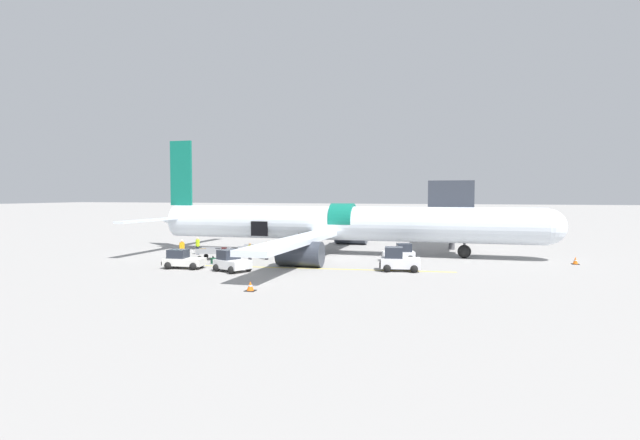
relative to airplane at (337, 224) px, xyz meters
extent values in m
plane|color=gray|center=(-0.21, -2.73, -2.77)|extent=(500.00, 500.00, 0.00)
cube|color=yellow|center=(1.53, -9.53, -2.76)|extent=(19.10, 2.29, 0.01)
cylinder|color=#4C4C51|center=(10.32, 6.68, -1.07)|extent=(0.60, 0.60, 3.40)
cube|color=silver|center=(10.32, 6.68, 2.21)|extent=(3.16, 10.18, 3.16)
cube|color=#333842|center=(10.32, 2.19, 2.21)|extent=(4.11, 1.60, 3.79)
cylinder|color=silver|center=(0.56, 0.00, 0.12)|extent=(35.48, 3.17, 3.17)
sphere|color=silver|center=(18.30, 0.00, 0.12)|extent=(3.02, 3.02, 3.02)
cone|color=silver|center=(-17.18, 0.00, 0.12)|extent=(3.65, 2.92, 2.92)
cylinder|color=#0F6B56|center=(0.56, -0.03, 0.41)|extent=(2.13, 3.18, 3.18)
cube|color=#0F6B56|center=(-16.59, 0.00, 5.02)|extent=(2.38, 0.28, 6.61)
cube|color=silver|center=(-16.58, -4.95, 0.44)|extent=(1.00, 9.90, 0.20)
cube|color=silver|center=(-16.58, 4.95, 0.44)|extent=(1.00, 9.90, 0.20)
cube|color=silver|center=(-0.86, -9.31, -0.75)|extent=(2.39, 17.67, 0.40)
cube|color=silver|center=(-0.86, 9.31, -0.75)|extent=(2.39, 17.67, 0.40)
cylinder|color=#333842|center=(-0.66, -9.01, -1.76)|extent=(3.51, 1.96, 1.96)
cylinder|color=#333842|center=(-0.66, 9.01, -1.76)|extent=(3.51, 1.96, 1.96)
cube|color=black|center=(-7.25, -1.56, -0.43)|extent=(1.70, 0.12, 1.40)
cylinder|color=#56565B|center=(11.56, 0.00, -1.43)|extent=(0.22, 0.22, 1.51)
sphere|color=black|center=(11.56, 0.00, -2.18)|extent=(1.17, 1.17, 1.17)
cylinder|color=#56565B|center=(-2.99, -2.28, -1.43)|extent=(0.22, 0.22, 1.51)
sphere|color=black|center=(-2.99, -2.28, -2.18)|extent=(1.17, 1.17, 1.17)
cylinder|color=#56565B|center=(-2.99, 2.29, -1.43)|extent=(0.22, 0.22, 1.51)
sphere|color=black|center=(-2.99, 2.29, -2.18)|extent=(1.17, 1.17, 1.17)
cube|color=silver|center=(7.09, -9.07, -2.16)|extent=(2.99, 1.81, 0.73)
cube|color=#232833|center=(6.60, -9.13, -1.40)|extent=(1.43, 1.39, 0.79)
cube|color=black|center=(5.64, -9.27, -2.31)|extent=(0.30, 1.30, 0.37)
sphere|color=black|center=(6.05, -8.52, -2.49)|extent=(0.56, 0.56, 0.56)
sphere|color=black|center=(6.23, -9.87, -2.49)|extent=(0.56, 0.56, 0.56)
sphere|color=black|center=(7.95, -8.26, -2.49)|extent=(0.56, 0.56, 0.56)
sphere|color=black|center=(8.13, -9.61, -2.49)|extent=(0.56, 0.56, 0.56)
cube|color=silver|center=(-8.77, -12.30, -2.25)|extent=(3.10, 1.65, 0.55)
cube|color=#232833|center=(-9.30, -12.34, -1.65)|extent=(1.44, 1.30, 0.65)
cube|color=black|center=(-10.31, -12.43, -2.36)|extent=(0.23, 1.26, 0.28)
sphere|color=black|center=(-9.84, -11.72, -2.49)|extent=(0.56, 0.56, 0.56)
sphere|color=black|center=(-9.73, -13.04, -2.49)|extent=(0.56, 0.56, 0.56)
sphere|color=black|center=(-7.82, -11.55, -2.49)|extent=(0.56, 0.56, 0.56)
sphere|color=black|center=(-7.70, -12.87, -2.49)|extent=(0.56, 0.56, 0.56)
cube|color=white|center=(-4.62, -12.65, -2.22)|extent=(2.96, 2.53, 0.62)
cube|color=#232833|center=(-5.02, -12.47, -1.55)|extent=(1.60, 1.73, 0.70)
cube|color=black|center=(-5.80, -12.11, -2.34)|extent=(0.72, 1.38, 0.31)
sphere|color=black|center=(-5.07, -11.60, -2.49)|extent=(0.56, 0.56, 0.56)
sphere|color=black|center=(-5.72, -13.00, -2.49)|extent=(0.56, 0.56, 0.56)
sphere|color=black|center=(-3.52, -12.31, -2.49)|extent=(0.56, 0.56, 0.56)
sphere|color=black|center=(-4.17, -13.71, -2.49)|extent=(0.56, 0.56, 0.56)
cube|color=silver|center=(6.26, -3.66, -2.24)|extent=(2.89, 1.99, 0.58)
cube|color=#232833|center=(6.70, -3.54, -1.61)|extent=(1.44, 1.42, 0.67)
cube|color=black|center=(7.58, -3.31, -2.35)|extent=(0.43, 1.22, 0.29)
sphere|color=black|center=(7.29, -4.06, -2.49)|extent=(0.56, 0.56, 0.56)
sphere|color=black|center=(6.96, -2.80, -2.49)|extent=(0.56, 0.56, 0.56)
sphere|color=black|center=(5.56, -4.51, -2.49)|extent=(0.56, 0.56, 0.56)
sphere|color=black|center=(5.23, -3.26, -2.49)|extent=(0.56, 0.56, 0.56)
cube|color=#999BA0|center=(-9.14, -7.13, -2.17)|extent=(2.91, 1.92, 0.05)
cube|color=#999BA0|center=(-7.83, -6.94, -1.96)|extent=(0.28, 1.54, 0.38)
cube|color=#999BA0|center=(-9.04, -7.86, -1.96)|extent=(2.65, 0.44, 0.38)
cube|color=#999BA0|center=(-9.25, -6.39, -1.96)|extent=(2.65, 0.44, 0.38)
cube|color=#333338|center=(-7.35, -6.87, -2.43)|extent=(0.90, 0.21, 0.06)
sphere|color=black|center=(-8.09, -7.75, -2.57)|extent=(0.40, 0.40, 0.40)
sphere|color=black|center=(-8.31, -6.22, -2.57)|extent=(0.40, 0.40, 0.40)
sphere|color=black|center=(-9.98, -8.03, -2.57)|extent=(0.40, 0.40, 0.40)
sphere|color=black|center=(-10.20, -6.50, -2.57)|extent=(0.40, 0.40, 0.40)
cube|color=olive|center=(-10.02, -7.37, -1.97)|extent=(0.57, 0.38, 0.35)
cube|color=#2D2D33|center=(-8.86, -6.85, -1.97)|extent=(0.43, 0.29, 0.35)
cube|color=#4C1E1E|center=(-8.26, -6.85, -1.93)|extent=(0.44, 0.30, 0.44)
cube|color=#999BA0|center=(-6.74, -3.43, -2.23)|extent=(3.13, 1.87, 0.05)
cube|color=#999BA0|center=(-5.27, -3.32, -2.02)|extent=(0.18, 1.66, 0.37)
cube|color=#999BA0|center=(-6.69, -4.23, -2.02)|extent=(2.96, 0.27, 0.37)
cube|color=#999BA0|center=(-6.80, -2.63, -2.02)|extent=(2.96, 0.27, 0.37)
cube|color=#333338|center=(-4.79, -3.29, -2.46)|extent=(0.90, 0.14, 0.06)
sphere|color=black|center=(-5.63, -4.18, -2.57)|extent=(0.40, 0.40, 0.40)
sphere|color=black|center=(-5.75, -2.52, -2.57)|extent=(0.40, 0.40, 0.40)
sphere|color=black|center=(-7.74, -4.33, -2.57)|extent=(0.40, 0.40, 0.40)
sphere|color=black|center=(-7.86, -2.67, -2.57)|extent=(0.40, 0.40, 0.40)
cube|color=#1E2347|center=(-6.82, -3.55, -1.99)|extent=(0.43, 0.26, 0.43)
cube|color=#2D2D33|center=(-6.31, -3.68, -1.95)|extent=(0.41, 0.24, 0.51)
cylinder|color=black|center=(-11.20, -8.72, -2.32)|extent=(0.36, 0.36, 0.89)
cylinder|color=orange|center=(-11.20, -8.72, -1.53)|extent=(0.46, 0.46, 0.70)
sphere|color=beige|center=(-11.20, -8.72, -1.06)|extent=(0.24, 0.24, 0.24)
cylinder|color=orange|center=(-11.18, -8.48, -1.61)|extent=(0.14, 0.14, 0.64)
cylinder|color=orange|center=(-11.23, -8.97, -1.61)|extent=(0.14, 0.14, 0.64)
cylinder|color=black|center=(-4.76, -5.83, -2.38)|extent=(0.36, 0.36, 0.76)
cylinder|color=#B7E019|center=(-4.76, -5.83, -1.70)|extent=(0.46, 0.46, 0.60)
sphere|color=brown|center=(-4.76, -5.83, -1.30)|extent=(0.21, 0.21, 0.21)
cylinder|color=#B7E019|center=(-4.56, -5.75, -1.77)|extent=(0.15, 0.15, 0.55)
cylinder|color=#B7E019|center=(-4.96, -5.90, -1.77)|extent=(0.15, 0.15, 0.55)
cylinder|color=#1E2338|center=(-12.38, -4.14, -2.38)|extent=(0.39, 0.39, 0.77)
cylinder|color=#B7E019|center=(-12.38, -4.14, -1.69)|extent=(0.49, 0.49, 0.61)
sphere|color=beige|center=(-12.38, -4.14, -1.27)|extent=(0.21, 0.21, 0.21)
cylinder|color=#B7E019|center=(-12.48, -3.95, -1.75)|extent=(0.16, 0.16, 0.56)
cylinder|color=#B7E019|center=(-12.27, -4.32, -1.75)|extent=(0.16, 0.16, 0.56)
cylinder|color=#2D2D33|center=(-5.53, -7.56, -2.38)|extent=(0.40, 0.40, 0.77)
cylinder|color=#CCE523|center=(-5.53, -7.56, -1.70)|extent=(0.51, 0.51, 0.60)
sphere|color=#9E7556|center=(-5.53, -7.56, -1.29)|extent=(0.21, 0.21, 0.21)
cylinder|color=#CCE523|center=(-5.69, -7.42, -1.76)|extent=(0.16, 0.16, 0.55)
cylinder|color=#CCE523|center=(-5.37, -7.70, -1.76)|extent=(0.16, 0.16, 0.55)
cube|color=#14472D|center=(-7.94, -9.42, -2.52)|extent=(0.42, 0.40, 0.48)
cube|color=black|center=(-7.94, -9.42, -2.22)|extent=(0.19, 0.13, 0.12)
cube|color=black|center=(20.12, -1.60, -2.75)|extent=(0.57, 0.57, 0.03)
cone|color=orange|center=(20.12, -1.60, -2.46)|extent=(0.42, 0.42, 0.61)
cylinder|color=white|center=(20.12, -1.60, -2.43)|extent=(0.25, 0.25, 0.07)
cube|color=black|center=(-0.35, -19.03, -2.75)|extent=(0.60, 0.60, 0.03)
cone|color=orange|center=(-0.35, -19.03, -2.48)|extent=(0.45, 0.45, 0.56)
cylinder|color=white|center=(-0.35, -19.03, -2.46)|extent=(0.26, 0.26, 0.07)
cube|color=black|center=(0.55, -8.54, -2.75)|extent=(0.50, 0.50, 0.03)
cone|color=orange|center=(0.55, -8.54, -2.41)|extent=(0.37, 0.37, 0.71)
cylinder|color=white|center=(0.55, -8.54, -2.37)|extent=(0.21, 0.21, 0.09)
camera|label=1|loc=(11.56, -45.44, 2.85)|focal=28.00mm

